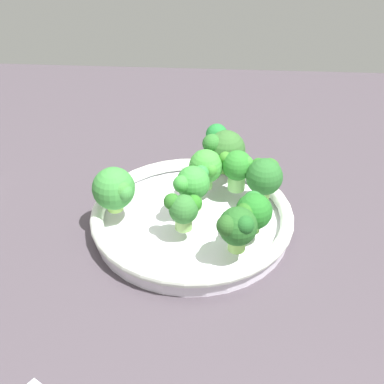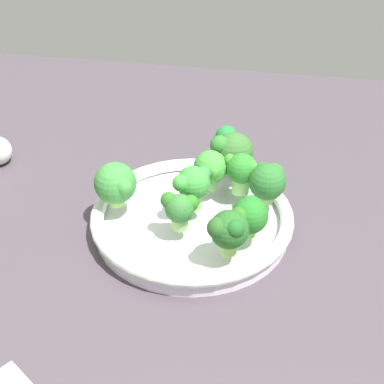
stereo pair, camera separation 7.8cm
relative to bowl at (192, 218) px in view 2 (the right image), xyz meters
The scene contains 11 objects.
ground_plane 4.40cm from the bowl, 63.71° to the left, with size 130.00×130.00×2.50cm, color #453D45.
bowl is the anchor object (origin of this frame).
broccoli_floret_0 10.33cm from the bowl, 138.13° to the right, with size 5.15×4.68×6.50cm.
broccoli_floret_1 12.42cm from the bowl, 158.97° to the right, with size 5.47×5.90×6.37cm.
broccoli_floret_2 5.83cm from the bowl, 99.81° to the right, with size 4.88×5.53×6.74cm.
broccoli_floret_3 13.13cm from the bowl, 111.11° to the right, with size 6.78×6.87×7.17cm.
broccoli_floret_4 12.11cm from the bowl, 126.12° to the left, with size 5.34×5.13×6.35cm.
broccoli_floret_5 12.18cm from the bowl, ahead, with size 6.17×6.17×6.69cm.
broccoli_floret_6 8.12cm from the bowl, 106.54° to the right, with size 5.14×5.32×6.39cm.
broccoli_floret_7 10.81cm from the bowl, 152.85° to the left, with size 5.20×6.22×5.80cm.
broccoli_floret_8 6.59cm from the bowl, 78.46° to the left, with size 5.28×4.10×5.30cm.
Camera 2 is at (-13.30, 60.24, 50.99)cm, focal length 51.26 mm.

